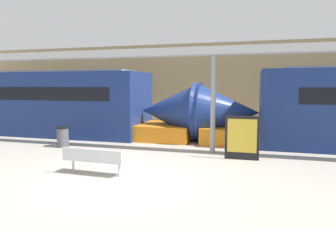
{
  "coord_description": "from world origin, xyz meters",
  "views": [
    {
      "loc": [
        3.33,
        -7.1,
        2.47
      ],
      "look_at": [
        0.42,
        3.35,
        1.4
      ],
      "focal_mm": 32.0,
      "sensor_mm": 36.0,
      "label": 1
    }
  ],
  "objects_px": {
    "train_right": "(50,104)",
    "support_column_near": "(213,104)",
    "bench_near": "(94,159)",
    "poster_board": "(242,138)",
    "trash_bin": "(63,137)"
  },
  "relations": [
    {
      "from": "train_right",
      "to": "support_column_near",
      "type": "relative_size",
      "value": 4.36
    },
    {
      "from": "bench_near",
      "to": "poster_board",
      "type": "bearing_deg",
      "value": 38.84
    },
    {
      "from": "train_right",
      "to": "trash_bin",
      "type": "height_order",
      "value": "train_right"
    },
    {
      "from": "trash_bin",
      "to": "support_column_near",
      "type": "relative_size",
      "value": 0.23
    },
    {
      "from": "bench_near",
      "to": "support_column_near",
      "type": "xyz_separation_m",
      "value": [
        2.82,
        3.65,
        1.33
      ]
    },
    {
      "from": "bench_near",
      "to": "support_column_near",
      "type": "relative_size",
      "value": 0.52
    },
    {
      "from": "bench_near",
      "to": "support_column_near",
      "type": "distance_m",
      "value": 4.8
    },
    {
      "from": "poster_board",
      "to": "support_column_near",
      "type": "relative_size",
      "value": 0.41
    },
    {
      "from": "train_right",
      "to": "bench_near",
      "type": "height_order",
      "value": "train_right"
    },
    {
      "from": "bench_near",
      "to": "trash_bin",
      "type": "distance_m",
      "value": 4.39
    },
    {
      "from": "bench_near",
      "to": "trash_bin",
      "type": "height_order",
      "value": "trash_bin"
    },
    {
      "from": "trash_bin",
      "to": "train_right",
      "type": "bearing_deg",
      "value": 133.42
    },
    {
      "from": "train_right",
      "to": "support_column_near",
      "type": "xyz_separation_m",
      "value": [
        8.66,
        -2.28,
        0.28
      ]
    },
    {
      "from": "train_right",
      "to": "trash_bin",
      "type": "bearing_deg",
      "value": -46.58
    },
    {
      "from": "poster_board",
      "to": "support_column_near",
      "type": "xyz_separation_m",
      "value": [
        -1.07,
        0.78,
        1.04
      ]
    }
  ]
}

